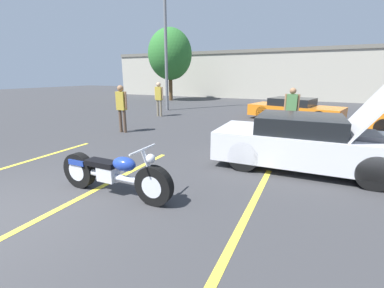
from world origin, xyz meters
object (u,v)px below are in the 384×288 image
motorcycle (113,174)px  spectator_by_show_car (121,104)px  spectator_near_motorcycle (291,107)px  parked_car_left_row (294,109)px  show_car_hood_open (306,142)px  tree_background (170,54)px  light_pole (167,32)px  spectator_midground (159,96)px

motorcycle → spectator_by_show_car: size_ratio=1.35×
spectator_near_motorcycle → parked_car_left_row: bearing=91.7°
show_car_hood_open → spectator_near_motorcycle: bearing=99.1°
tree_background → show_car_hood_open: bearing=-49.7°
tree_background → motorcycle: bearing=-63.4°
show_car_hood_open → tree_background: bearing=129.0°
tree_background → spectator_near_motorcycle: size_ratio=3.46×
spectator_near_motorcycle → show_car_hood_open: bearing=-79.6°
light_pole → spectator_by_show_car: size_ratio=4.71×
spectator_midground → motorcycle: bearing=-62.7°
spectator_near_motorcycle → spectator_by_show_car: bearing=-158.6°
motorcycle → parked_car_left_row: 10.40m
light_pole → spectator_near_motorcycle: (7.60, -4.06, -3.60)m
motorcycle → show_car_hood_open: bearing=44.3°
spectator_midground → parked_car_left_row: bearing=14.6°
tree_background → spectator_by_show_car: size_ratio=3.32×
motorcycle → parked_car_left_row: size_ratio=0.54×
tree_background → spectator_by_show_car: tree_background is taller
spectator_by_show_car → show_car_hood_open: bearing=-11.1°
light_pole → tree_background: bearing=118.4°
parked_car_left_row → tree_background: bearing=163.3°
motorcycle → spectator_near_motorcycle: bearing=69.4°
spectator_midground → tree_background: bearing=116.0°
parked_car_left_row → spectator_near_motorcycle: 3.49m
parked_car_left_row → motorcycle: bearing=-88.7°
show_car_hood_open → spectator_near_motorcycle: (-0.66, 3.60, 0.40)m
light_pole → parked_car_left_row: bearing=-4.6°
parked_car_left_row → spectator_near_motorcycle: spectator_near_motorcycle is taller
tree_background → spectator_midground: size_ratio=3.32×
show_car_hood_open → parked_car_left_row: size_ratio=0.92×
spectator_by_show_car → tree_background: bearing=111.7°
spectator_by_show_car → spectator_midground: 4.12m
tree_background → spectator_midground: bearing=-64.0°
motorcycle → light_pole: bearing=115.2°
light_pole → spectator_midground: (0.82, -2.35, -3.55)m
motorcycle → spectator_near_motorcycle: spectator_near_motorcycle is taller
motorcycle → parked_car_left_row: (2.34, 10.13, 0.12)m
light_pole → tree_background: size_ratio=1.42×
parked_car_left_row → spectator_near_motorcycle: (0.10, -3.45, 0.49)m
show_car_hood_open → spectator_midground: 9.15m
spectator_by_show_car → spectator_near_motorcycle: bearing=21.4°
tree_background → motorcycle: (8.29, -16.53, -3.44)m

